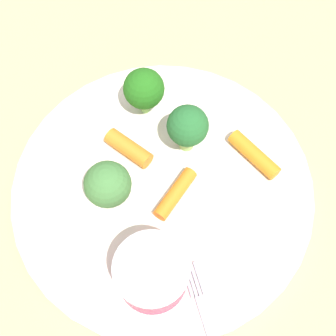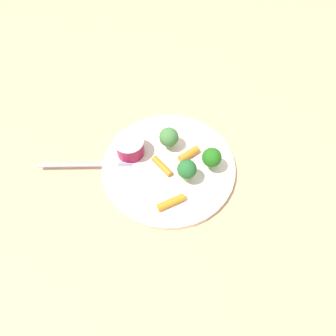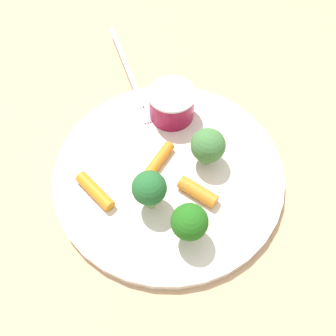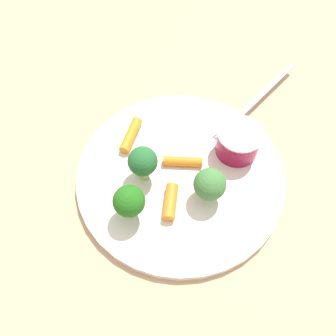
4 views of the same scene
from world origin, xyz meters
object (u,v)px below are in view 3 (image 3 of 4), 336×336
Objects in this scene: carrot_stick_1 at (95,191)px; fork at (129,73)px; broccoli_floret_2 at (190,222)px; carrot_stick_2 at (198,192)px; broccoli_floret_0 at (149,189)px; carrot_stick_0 at (159,160)px; plate at (169,173)px; sauce_cup at (172,104)px; broccoli_floret_1 at (208,146)px.

carrot_stick_1 is 0.19m from fork.
carrot_stick_2 is at bearing -18.16° from broccoli_floret_2.
carrot_stick_0 is at bearing -13.29° from broccoli_floret_0.
carrot_stick_1 is 1.18× the size of carrot_stick_2.
fork is (0.15, 0.03, -0.00)m from carrot_stick_0.
broccoli_floret_0 and broccoli_floret_2 have the same top height.
carrot_stick_1 is (-0.03, 0.09, 0.01)m from plate.
sauce_cup is 1.10× the size of broccoli_floret_2.
carrot_stick_2 is (-0.12, -0.02, -0.01)m from sauce_cup.
carrot_stick_2 is (-0.05, -0.04, 0.00)m from carrot_stick_0.
carrot_stick_2 is at bearing -138.07° from carrot_stick_0.
carrot_stick_1 is at bearing 85.33° from carrot_stick_2.
plate is 0.02m from carrot_stick_0.
carrot_stick_1 is (-0.04, 0.07, 0.00)m from carrot_stick_0.
plate is 5.89× the size of carrot_stick_2.
broccoli_floret_2 is at bearing 161.76° from broccoli_floret_1.
carrot_stick_2 is 0.25× the size of fork.
sauce_cup is at bearing 9.68° from carrot_stick_2.
carrot_stick_1 is at bearing 105.79° from broccoli_floret_1.
carrot_stick_1 is 0.12m from carrot_stick_2.
carrot_stick_1 reaches higher than carrot_stick_0.
broccoli_floret_1 is at bearing -89.77° from carrot_stick_0.
carrot_stick_1 is at bearing 60.45° from broccoli_floret_2.
broccoli_floret_1 is 0.10m from broccoli_floret_2.
plate is at bearing 40.93° from carrot_stick_2.
plate is 0.06m from broccoli_floret_1.
sauce_cup is 0.10m from fork.
broccoli_floret_1 is 1.10× the size of carrot_stick_2.
broccoli_floret_0 reaches higher than carrot_stick_1.
broccoli_floret_2 is at bearing -166.55° from fork.
broccoli_floret_1 is (0.01, -0.05, 0.04)m from plate.
broccoli_floret_1 reaches higher than plate.
sauce_cup is 0.12m from carrot_stick_2.
carrot_stick_1 is at bearing 75.76° from broccoli_floret_0.
carrot_stick_2 is at bearing -94.67° from carrot_stick_1.
fork is (0.08, 0.05, -0.02)m from sauce_cup.
broccoli_floret_1 is at bearing -52.76° from broccoli_floret_0.
sauce_cup is at bearing -16.00° from carrot_stick_0.
broccoli_floret_2 is at bearing -119.55° from carrot_stick_1.
carrot_stick_2 is (-0.01, -0.12, 0.00)m from carrot_stick_1.
broccoli_floret_1 reaches higher than carrot_stick_0.
carrot_stick_2 is (-0.05, 0.02, -0.02)m from broccoli_floret_1.
broccoli_floret_2 is 0.26m from fork.
broccoli_floret_2 is (-0.08, -0.02, 0.04)m from plate.
broccoli_floret_0 is at bearing -104.24° from carrot_stick_1.
fork is at bearing 5.66° from broccoli_floret_0.
broccoli_floret_1 reaches higher than fork.
sauce_cup reaches higher than fork.
carrot_stick_1 is at bearing 106.93° from plate.
sauce_cup is 1.09× the size of carrot_stick_1.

